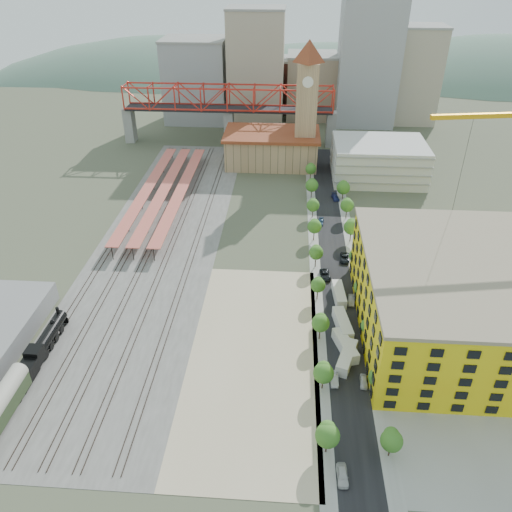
# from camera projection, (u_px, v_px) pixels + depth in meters

# --- Properties ---
(ground) EXTENTS (400.00, 400.00, 0.00)m
(ground) POSITION_uv_depth(u_px,v_px,m) (277.00, 276.00, 135.65)
(ground) COLOR #474C38
(ground) RESTS_ON ground
(ballast_strip) EXTENTS (36.00, 165.00, 0.06)m
(ballast_strip) POSITION_uv_depth(u_px,v_px,m) (161.00, 239.00, 152.54)
(ballast_strip) COLOR #605E59
(ballast_strip) RESTS_ON ground
(dirt_lot) EXTENTS (28.00, 67.00, 0.06)m
(dirt_lot) POSITION_uv_depth(u_px,v_px,m) (254.00, 356.00, 109.23)
(dirt_lot) COLOR tan
(dirt_lot) RESTS_ON ground
(street_asphalt) EXTENTS (12.00, 170.00, 0.06)m
(street_asphalt) POSITION_uv_depth(u_px,v_px,m) (333.00, 249.00, 147.38)
(street_asphalt) COLOR black
(street_asphalt) RESTS_ON ground
(sidewalk_west) EXTENTS (3.00, 170.00, 0.04)m
(sidewalk_west) POSITION_uv_depth(u_px,v_px,m) (314.00, 249.00, 147.71)
(sidewalk_west) COLOR gray
(sidewalk_west) RESTS_ON ground
(sidewalk_east) EXTENTS (3.00, 170.00, 0.04)m
(sidewalk_east) POSITION_uv_depth(u_px,v_px,m) (351.00, 250.00, 147.07)
(sidewalk_east) COLOR gray
(sidewalk_east) RESTS_ON ground
(construction_pad) EXTENTS (50.00, 90.00, 0.06)m
(construction_pad) POSITION_uv_depth(u_px,v_px,m) (467.00, 331.00, 116.09)
(construction_pad) COLOR gray
(construction_pad) RESTS_ON ground
(rail_tracks) EXTENTS (26.56, 160.00, 0.18)m
(rail_tracks) POSITION_uv_depth(u_px,v_px,m) (155.00, 238.00, 152.58)
(rail_tracks) COLOR #382B23
(rail_tracks) RESTS_ON ground
(platform_canopies) EXTENTS (16.00, 80.00, 4.12)m
(platform_canopies) POSITION_uv_depth(u_px,v_px,m) (164.00, 189.00, 173.99)
(platform_canopies) COLOR #CC534E
(platform_canopies) RESTS_ON ground
(station_hall) EXTENTS (38.00, 24.00, 13.10)m
(station_hall) POSITION_uv_depth(u_px,v_px,m) (272.00, 148.00, 201.76)
(station_hall) COLOR tan
(station_hall) RESTS_ON ground
(clock_tower) EXTENTS (12.00, 12.00, 52.00)m
(clock_tower) POSITION_uv_depth(u_px,v_px,m) (307.00, 94.00, 187.62)
(clock_tower) COLOR tan
(clock_tower) RESTS_ON ground
(parking_garage) EXTENTS (34.00, 26.00, 14.00)m
(parking_garage) POSITION_uv_depth(u_px,v_px,m) (378.00, 160.00, 189.04)
(parking_garage) COLOR silver
(parking_garage) RESTS_ON ground
(truss_bridge) EXTENTS (94.00, 9.60, 25.60)m
(truss_bridge) POSITION_uv_depth(u_px,v_px,m) (228.00, 101.00, 215.91)
(truss_bridge) COLOR gray
(truss_bridge) RESTS_ON ground
(construction_building) EXTENTS (44.60, 50.60, 18.80)m
(construction_building) POSITION_uv_depth(u_px,v_px,m) (463.00, 298.00, 111.29)
(construction_building) COLOR yellow
(construction_building) RESTS_ON ground
(street_trees) EXTENTS (15.40, 124.40, 8.00)m
(street_trees) POSITION_uv_depth(u_px,v_px,m) (335.00, 268.00, 138.94)
(street_trees) COLOR #397021
(street_trees) RESTS_ON ground
(skyline) EXTENTS (133.00, 46.00, 60.00)m
(skyline) POSITION_uv_depth(u_px,v_px,m) (303.00, 74.00, 243.48)
(skyline) COLOR #9EA0A3
(skyline) RESTS_ON ground
(distant_hills) EXTENTS (647.00, 264.00, 227.00)m
(distant_hills) POSITION_uv_depth(u_px,v_px,m) (343.00, 176.00, 395.08)
(distant_hills) COLOR #4C6B59
(distant_hills) RESTS_ON ground
(locomotive) EXTENTS (3.12, 24.05, 6.01)m
(locomotive) POSITION_uv_depth(u_px,v_px,m) (43.00, 346.00, 108.67)
(locomotive) COLOR black
(locomotive) RESTS_ON ground
(site_trailer_a) EXTENTS (5.57, 10.22, 2.71)m
(site_trailer_a) POSITION_uv_depth(u_px,v_px,m) (347.00, 358.00, 106.82)
(site_trailer_a) COLOR silver
(site_trailer_a) RESTS_ON ground
(site_trailer_b) EXTENTS (5.46, 10.11, 2.68)m
(site_trailer_b) POSITION_uv_depth(u_px,v_px,m) (345.00, 346.00, 109.95)
(site_trailer_b) COLOR silver
(site_trailer_b) RESTS_ON ground
(site_trailer_c) EXTENTS (4.33, 10.54, 2.80)m
(site_trailer_c) POSITION_uv_depth(u_px,v_px,m) (343.00, 324.00, 116.12)
(site_trailer_c) COLOR silver
(site_trailer_c) RESTS_ON ground
(site_trailer_d) EXTENTS (3.24, 9.77, 2.63)m
(site_trailer_d) POSITION_uv_depth(u_px,v_px,m) (339.00, 294.00, 126.20)
(site_trailer_d) COLOR silver
(site_trailer_d) RESTS_ON ground
(car_0) EXTENTS (2.02, 4.71, 1.58)m
(car_0) POSITION_uv_depth(u_px,v_px,m) (342.00, 475.00, 83.72)
(car_0) COLOR #BDBDBD
(car_0) RESTS_ON ground
(car_1) EXTENTS (1.68, 4.53, 1.48)m
(car_1) POSITION_uv_depth(u_px,v_px,m) (334.00, 379.00, 102.41)
(car_1) COLOR #A8A7AC
(car_1) RESTS_ON ground
(car_2) EXTENTS (3.06, 5.75, 1.54)m
(car_2) POSITION_uv_depth(u_px,v_px,m) (325.00, 275.00, 134.52)
(car_2) COLOR black
(car_2) RESTS_ON ground
(car_3) EXTENTS (2.51, 4.81, 1.33)m
(car_3) POSITION_uv_depth(u_px,v_px,m) (320.00, 222.00, 160.39)
(car_3) COLOR navy
(car_3) RESTS_ON ground
(car_4) EXTENTS (1.83, 4.05, 1.35)m
(car_4) POSITION_uv_depth(u_px,v_px,m) (364.00, 382.00, 101.82)
(car_4) COLOR silver
(car_4) RESTS_ON ground
(car_5) EXTENTS (1.87, 4.58, 1.48)m
(car_5) POSITION_uv_depth(u_px,v_px,m) (351.00, 300.00, 125.04)
(car_5) COLOR gray
(car_5) RESTS_ON ground
(car_6) EXTENTS (2.81, 5.56, 1.51)m
(car_6) POSITION_uv_depth(u_px,v_px,m) (345.00, 258.00, 141.81)
(car_6) COLOR black
(car_6) RESTS_ON ground
(car_7) EXTENTS (2.94, 5.49, 1.51)m
(car_7) POSITION_uv_depth(u_px,v_px,m) (335.00, 197.00, 175.91)
(car_7) COLOR navy
(car_7) RESTS_ON ground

